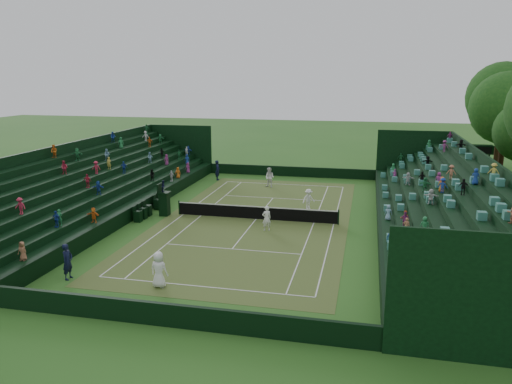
# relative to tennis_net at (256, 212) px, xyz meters

# --- Properties ---
(ground) EXTENTS (160.00, 160.00, 0.00)m
(ground) POSITION_rel_tennis_net_xyz_m (0.00, 0.00, -0.53)
(ground) COLOR #2A601E
(ground) RESTS_ON ground
(court_surface) EXTENTS (12.97, 26.77, 0.01)m
(court_surface) POSITION_rel_tennis_net_xyz_m (0.00, 0.00, -0.52)
(court_surface) COLOR #397226
(court_surface) RESTS_ON ground
(perimeter_wall_north) EXTENTS (17.17, 0.20, 1.00)m
(perimeter_wall_north) POSITION_rel_tennis_net_xyz_m (0.00, 15.88, -0.03)
(perimeter_wall_north) COLOR black
(perimeter_wall_north) RESTS_ON ground
(perimeter_wall_south) EXTENTS (17.17, 0.20, 1.00)m
(perimeter_wall_south) POSITION_rel_tennis_net_xyz_m (0.00, -15.88, -0.03)
(perimeter_wall_south) COLOR black
(perimeter_wall_south) RESTS_ON ground
(perimeter_wall_east) EXTENTS (0.20, 31.77, 1.00)m
(perimeter_wall_east) POSITION_rel_tennis_net_xyz_m (8.48, 0.00, -0.03)
(perimeter_wall_east) COLOR black
(perimeter_wall_east) RESTS_ON ground
(perimeter_wall_west) EXTENTS (0.20, 31.77, 1.00)m
(perimeter_wall_west) POSITION_rel_tennis_net_xyz_m (-8.48, 0.00, -0.03)
(perimeter_wall_west) COLOR black
(perimeter_wall_west) RESTS_ON ground
(north_grandstand) EXTENTS (6.60, 32.00, 4.90)m
(north_grandstand) POSITION_rel_tennis_net_xyz_m (12.66, 0.00, 1.02)
(north_grandstand) COLOR black
(north_grandstand) RESTS_ON ground
(south_grandstand) EXTENTS (6.60, 32.00, 4.90)m
(south_grandstand) POSITION_rel_tennis_net_xyz_m (-12.66, 0.00, 1.02)
(south_grandstand) COLOR black
(south_grandstand) RESTS_ON ground
(tennis_net) EXTENTS (11.67, 0.10, 1.06)m
(tennis_net) POSITION_rel_tennis_net_xyz_m (0.00, 0.00, 0.00)
(tennis_net) COLOR black
(tennis_net) RESTS_ON ground
(scoreboard_tower) EXTENTS (2.00, 1.00, 3.70)m
(scoreboard_tower) POSITION_rel_tennis_net_xyz_m (17.75, 16.00, 2.62)
(scoreboard_tower) COLOR black
(scoreboard_tower) RESTS_ON ground
(umpire_chair) EXTENTS (0.83, 0.83, 2.62)m
(umpire_chair) POSITION_rel_tennis_net_xyz_m (-6.74, -0.45, 0.59)
(umpire_chair) COLOR black
(umpire_chair) RESTS_ON ground
(courtside_chairs) EXTENTS (0.52, 5.49, 1.12)m
(courtside_chairs) POSITION_rel_tennis_net_xyz_m (-7.93, 0.11, -0.10)
(courtside_chairs) COLOR black
(courtside_chairs) RESTS_ON ground
(player_near_west) EXTENTS (0.93, 0.66, 1.79)m
(player_near_west) POSITION_rel_tennis_net_xyz_m (-2.00, -12.34, 0.37)
(player_near_west) COLOR white
(player_near_west) RESTS_ON ground
(player_near_east) EXTENTS (0.73, 0.65, 1.67)m
(player_near_east) POSITION_rel_tennis_net_xyz_m (1.25, -2.40, 0.31)
(player_near_east) COLOR white
(player_near_east) RESTS_ON ground
(player_far_west) EXTENTS (1.05, 0.93, 1.82)m
(player_far_west) POSITION_rel_tennis_net_xyz_m (-1.07, 10.43, 0.38)
(player_far_west) COLOR white
(player_far_west) RESTS_ON ground
(player_far_east) EXTENTS (1.17, 1.07, 1.57)m
(player_far_east) POSITION_rel_tennis_net_xyz_m (3.29, 3.63, 0.26)
(player_far_east) COLOR white
(player_far_east) RESTS_ON ground
(line_judge_north) EXTENTS (0.60, 0.79, 1.94)m
(line_judge_north) POSITION_rel_tennis_net_xyz_m (-6.67, 12.52, 0.44)
(line_judge_north) COLOR black
(line_judge_north) RESTS_ON ground
(line_judge_south) EXTENTS (0.45, 0.68, 1.85)m
(line_judge_south) POSITION_rel_tennis_net_xyz_m (-6.85, -12.43, 0.40)
(line_judge_south) COLOR black
(line_judge_south) RESTS_ON ground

